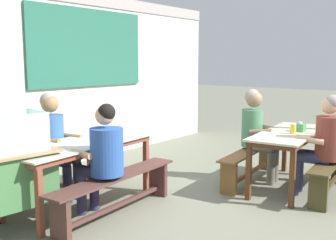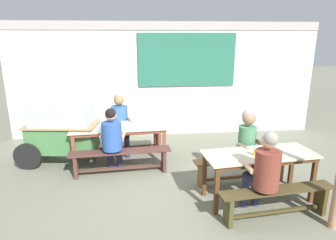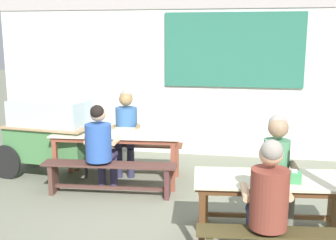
{
  "view_description": "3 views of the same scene",
  "coord_description": "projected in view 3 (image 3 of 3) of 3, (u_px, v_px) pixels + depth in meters",
  "views": [
    {
      "loc": [
        -4.05,
        -2.33,
        1.68
      ],
      "look_at": [
        -0.12,
        0.75,
        0.95
      ],
      "focal_mm": 43.4,
      "sensor_mm": 36.0,
      "label": 1
    },
    {
      "loc": [
        -0.69,
        -4.23,
        2.41
      ],
      "look_at": [
        -0.19,
        0.56,
        1.05
      ],
      "focal_mm": 31.23,
      "sensor_mm": 36.0,
      "label": 2
    },
    {
      "loc": [
        0.7,
        -4.38,
        2.13
      ],
      "look_at": [
        -0.22,
        0.69,
        1.09
      ],
      "focal_mm": 44.46,
      "sensor_mm": 36.0,
      "label": 3
    }
  ],
  "objects": [
    {
      "name": "person_left_back_turned",
      "position": [
        100.0,
        143.0,
        5.6
      ],
      "size": [
        0.46,
        0.56,
        1.24
      ],
      "color": "#302D4E",
      "rests_on": "ground_plane"
    },
    {
      "name": "backdrop_wall",
      "position": [
        204.0,
        74.0,
        7.36
      ],
      "size": [
        7.6,
        0.23,
        2.78
      ],
      "color": "silver",
      "rests_on": "ground_plane"
    },
    {
      "name": "bench_near_back",
      "position": [
        269.0,
        201.0,
        4.72
      ],
      "size": [
        1.69,
        0.42,
        0.45
      ],
      "color": "brown",
      "rests_on": "ground_plane"
    },
    {
      "name": "dining_table_near",
      "position": [
        279.0,
        186.0,
        4.12
      ],
      "size": [
        1.74,
        0.81,
        0.75
      ],
      "color": "beige",
      "rests_on": "ground_plane"
    },
    {
      "name": "condiment_jar",
      "position": [
        271.0,
        174.0,
        4.02
      ],
      "size": [
        0.08,
        0.08,
        0.13
      ],
      "color": "yellow",
      "rests_on": "dining_table_near"
    },
    {
      "name": "tissue_box",
      "position": [
        294.0,
        177.0,
        3.98
      ],
      "size": [
        0.13,
        0.12,
        0.13
      ],
      "color": "#3D8E55",
      "rests_on": "dining_table_near"
    },
    {
      "name": "person_near_front",
      "position": [
        268.0,
        199.0,
        3.66
      ],
      "size": [
        0.47,
        0.59,
        1.28
      ],
      "color": "#2E3352",
      "rests_on": "ground_plane"
    },
    {
      "name": "ground_plane",
      "position": [
        176.0,
        225.0,
        4.77
      ],
      "size": [
        40.0,
        40.0,
        0.0
      ],
      "primitive_type": "plane",
      "color": "slate"
    },
    {
      "name": "person_right_near_table",
      "position": [
        277.0,
        165.0,
        4.56
      ],
      "size": [
        0.44,
        0.52,
        1.29
      ],
      "color": "#656556",
      "rests_on": "ground_plane"
    },
    {
      "name": "bench_far_front",
      "position": [
        109.0,
        174.0,
        5.61
      ],
      "size": [
        1.84,
        0.41,
        0.45
      ],
      "color": "#50322B",
      "rests_on": "ground_plane"
    },
    {
      "name": "dining_table_far",
      "position": [
        118.0,
        137.0,
        6.06
      ],
      "size": [
        1.89,
        0.88,
        0.75
      ],
      "color": "beige",
      "rests_on": "ground_plane"
    },
    {
      "name": "person_center_facing",
      "position": [
        126.0,
        126.0,
        6.51
      ],
      "size": [
        0.49,
        0.57,
        1.3
      ],
      "color": "#2E2F4A",
      "rests_on": "ground_plane"
    },
    {
      "name": "food_cart",
      "position": [
        50.0,
        132.0,
        6.37
      ],
      "size": [
        1.74,
        0.94,
        1.18
      ],
      "color": "#467D47",
      "rests_on": "ground_plane"
    },
    {
      "name": "bench_far_back",
      "position": [
        126.0,
        152.0,
        6.66
      ],
      "size": [
        1.83,
        0.44,
        0.45
      ],
      "color": "brown",
      "rests_on": "ground_plane"
    }
  ]
}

